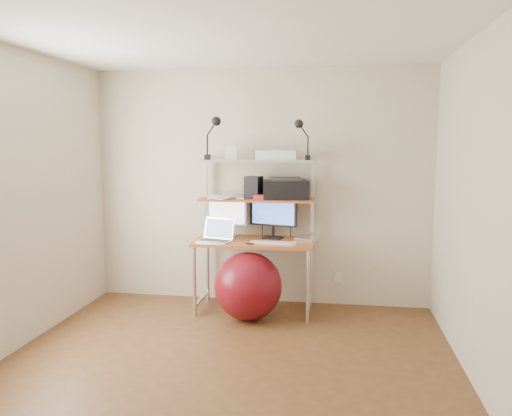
# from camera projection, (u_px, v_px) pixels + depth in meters

# --- Properties ---
(room) EXTENTS (3.60, 3.60, 3.60)m
(room) POSITION_uv_depth(u_px,v_px,m) (222.00, 209.00, 3.58)
(room) COLOR brown
(room) RESTS_ON ground
(computer_desk) EXTENTS (1.20, 0.60, 1.57)m
(computer_desk) POSITION_uv_depth(u_px,v_px,m) (255.00, 218.00, 5.09)
(computer_desk) COLOR #B86C23
(computer_desk) RESTS_ON ground
(desktop) EXTENTS (1.20, 0.60, 0.00)m
(desktop) POSITION_uv_depth(u_px,v_px,m) (254.00, 240.00, 5.05)
(desktop) COLOR #B86C23
(desktop) RESTS_ON computer_desk
(mid_shelf) EXTENTS (1.18, 0.34, 0.00)m
(mid_shelf) POSITION_uv_depth(u_px,v_px,m) (256.00, 199.00, 5.13)
(mid_shelf) COLOR #B86C23
(mid_shelf) RESTS_ON computer_desk
(top_shelf) EXTENTS (1.18, 0.34, 0.00)m
(top_shelf) POSITION_uv_depth(u_px,v_px,m) (256.00, 160.00, 5.08)
(top_shelf) COLOR silver
(top_shelf) RESTS_ON computer_desk
(floor) EXTENTS (3.60, 3.60, 0.00)m
(floor) POSITION_uv_depth(u_px,v_px,m) (223.00, 374.00, 3.74)
(floor) COLOR brown
(floor) RESTS_ON ground
(wall_outlet) EXTENTS (0.08, 0.01, 0.12)m
(wall_outlet) POSITION_uv_depth(u_px,v_px,m) (338.00, 277.00, 5.31)
(wall_outlet) COLOR silver
(wall_outlet) RESTS_ON room
(monitor_silver) EXTENTS (0.42, 0.16, 0.46)m
(monitor_silver) POSITION_uv_depth(u_px,v_px,m) (227.00, 213.00, 5.21)
(monitor_silver) COLOR #AEADB2
(monitor_silver) RESTS_ON desktop
(monitor_black) EXTENTS (0.51, 0.19, 0.51)m
(monitor_black) POSITION_uv_depth(u_px,v_px,m) (273.00, 213.00, 5.14)
(monitor_black) COLOR black
(monitor_black) RESTS_ON desktop
(laptop) EXTENTS (0.38, 0.34, 0.29)m
(laptop) POSITION_uv_depth(u_px,v_px,m) (217.00, 236.00, 5.01)
(laptop) COLOR silver
(laptop) RESTS_ON desktop
(keyboard) EXTENTS (0.44, 0.15, 0.01)m
(keyboard) POSITION_uv_depth(u_px,v_px,m) (272.00, 243.00, 4.89)
(keyboard) COLOR silver
(keyboard) RESTS_ON desktop
(mouse) EXTENTS (0.10, 0.07, 0.03)m
(mouse) POSITION_uv_depth(u_px,v_px,m) (291.00, 243.00, 4.83)
(mouse) COLOR silver
(mouse) RESTS_ON desktop
(mac_mini) EXTENTS (0.23, 0.23, 0.04)m
(mac_mini) POSITION_uv_depth(u_px,v_px,m) (306.00, 239.00, 5.04)
(mac_mini) COLOR silver
(mac_mini) RESTS_ON desktop
(phone) EXTENTS (0.09, 0.13, 0.01)m
(phone) POSITION_uv_depth(u_px,v_px,m) (251.00, 243.00, 4.89)
(phone) COLOR black
(phone) RESTS_ON desktop
(printer) EXTENTS (0.51, 0.39, 0.22)m
(printer) POSITION_uv_depth(u_px,v_px,m) (285.00, 189.00, 5.11)
(printer) COLOR black
(printer) RESTS_ON mid_shelf
(nas_cube) EXTENTS (0.19, 0.19, 0.23)m
(nas_cube) POSITION_uv_depth(u_px,v_px,m) (254.00, 187.00, 5.14)
(nas_cube) COLOR black
(nas_cube) RESTS_ON mid_shelf
(red_box) EXTENTS (0.18, 0.12, 0.05)m
(red_box) POSITION_uv_depth(u_px,v_px,m) (263.00, 197.00, 5.04)
(red_box) COLOR red
(red_box) RESTS_ON mid_shelf
(scanner) EXTENTS (0.42, 0.28, 0.11)m
(scanner) POSITION_uv_depth(u_px,v_px,m) (276.00, 155.00, 5.05)
(scanner) COLOR silver
(scanner) RESTS_ON top_shelf
(box_white) EXTENTS (0.13, 0.11, 0.14)m
(box_white) POSITION_uv_depth(u_px,v_px,m) (232.00, 153.00, 5.09)
(box_white) COLOR silver
(box_white) RESTS_ON top_shelf
(box_grey) EXTENTS (0.10, 0.10, 0.09)m
(box_grey) POSITION_uv_depth(u_px,v_px,m) (230.00, 155.00, 5.14)
(box_grey) COLOR #323235
(box_grey) RESTS_ON top_shelf
(clip_lamp_left) EXTENTS (0.17, 0.10, 0.43)m
(clip_lamp_left) POSITION_uv_depth(u_px,v_px,m) (214.00, 128.00, 5.00)
(clip_lamp_left) COLOR black
(clip_lamp_left) RESTS_ON top_shelf
(clip_lamp_right) EXTENTS (0.16, 0.09, 0.40)m
(clip_lamp_right) POSITION_uv_depth(u_px,v_px,m) (301.00, 130.00, 4.88)
(clip_lamp_right) COLOR black
(clip_lamp_right) RESTS_ON top_shelf
(exercise_ball) EXTENTS (0.66, 0.66, 0.66)m
(exercise_ball) POSITION_uv_depth(u_px,v_px,m) (248.00, 286.00, 4.87)
(exercise_ball) COLOR maroon
(exercise_ball) RESTS_ON floor
(paper_stack) EXTENTS (0.36, 0.42, 0.02)m
(paper_stack) POSITION_uv_depth(u_px,v_px,m) (222.00, 197.00, 5.18)
(paper_stack) COLOR white
(paper_stack) RESTS_ON mid_shelf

